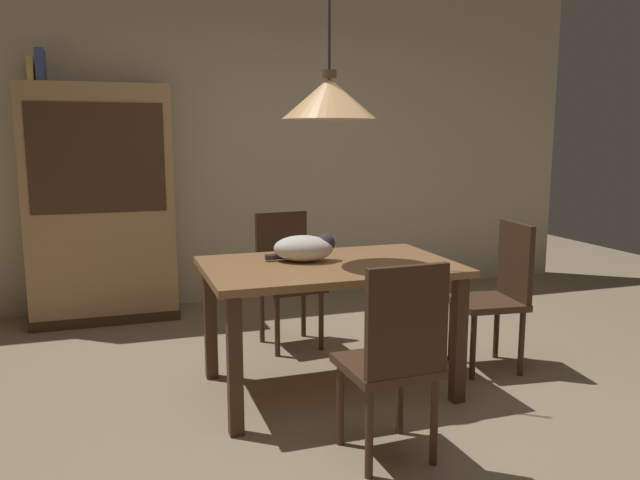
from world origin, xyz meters
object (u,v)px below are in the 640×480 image
dining_table (329,281)px  cat_sleeping (305,248)px  hutch_bookcase (101,209)px  chair_near_front (395,354)px  pendant_lamp (329,98)px  chair_far_back (287,273)px  book_yellow_short (31,70)px  book_blue_wide (41,66)px  chair_right_side (499,289)px

dining_table → cat_sleeping: (-0.11, 0.09, 0.18)m
hutch_bookcase → chair_near_front: bearing=-66.1°
pendant_lamp → cat_sleeping: bearing=139.3°
chair_far_back → hutch_bookcase: 1.64m
book_yellow_short → hutch_bookcase: bearing=-0.2°
dining_table → book_yellow_short: size_ratio=7.00×
chair_far_back → book_yellow_short: size_ratio=4.65×
book_yellow_short → pendant_lamp: bearing=-49.0°
dining_table → book_blue_wide: size_ratio=5.83×
dining_table → chair_near_front: size_ratio=1.51×
cat_sleeping → hutch_bookcase: bearing=121.8°
chair_far_back → cat_sleeping: size_ratio=2.29×
chair_far_back → book_blue_wide: bearing=147.1°
chair_far_back → cat_sleeping: bearing=-97.5°
chair_near_front → book_blue_wide: size_ratio=3.88×
chair_right_side → book_blue_wide: size_ratio=3.88×
dining_table → chair_right_side: 1.14m
chair_right_side → chair_near_front: size_ratio=1.00×
chair_right_side → hutch_bookcase: size_ratio=0.50×
dining_table → chair_far_back: (-0.01, 0.88, -0.14)m
pendant_lamp → book_blue_wide: pendant_lamp is taller
chair_near_front → book_yellow_short: bearing=120.8°
chair_right_side → dining_table: bearing=179.5°
chair_near_front → pendant_lamp: size_ratio=0.72×
chair_far_back → book_blue_wide: size_ratio=3.88×
hutch_bookcase → book_blue_wide: book_blue_wide is taller
chair_far_back → chair_near_front: (0.01, -1.76, 0.00)m
dining_table → pendant_lamp: 1.01m
chair_far_back → hutch_bookcase: bearing=140.0°
chair_near_front → book_yellow_short: size_ratio=4.65×
dining_table → chair_far_back: bearing=90.5°
chair_near_front → chair_right_side: bearing=37.7°
dining_table → pendant_lamp: bearing=92.4°
chair_right_side → chair_near_front: bearing=-142.3°
pendant_lamp → book_yellow_short: 2.54m
book_yellow_short → book_blue_wide: bearing=0.0°
cat_sleeping → book_yellow_short: size_ratio=2.03×
chair_near_front → chair_far_back: bearing=90.4°
chair_far_back → chair_right_side: 1.44m
book_blue_wide → cat_sleeping: bearing=-50.7°
chair_near_front → book_blue_wide: bearing=119.9°
book_blue_wide → chair_far_back: bearing=-32.9°
chair_far_back → hutch_bookcase: (-1.22, 1.03, 0.38)m
chair_right_side → book_blue_wide: book_blue_wide is taller
chair_near_front → pendant_lamp: bearing=90.2°
chair_right_side → book_blue_wide: 3.63m
chair_right_side → pendant_lamp: bearing=179.5°
cat_sleeping → book_yellow_short: bearing=130.5°
chair_near_front → cat_sleeping: (-0.11, 0.97, 0.32)m
pendant_lamp → book_yellow_short: (-1.66, 1.91, 0.28)m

